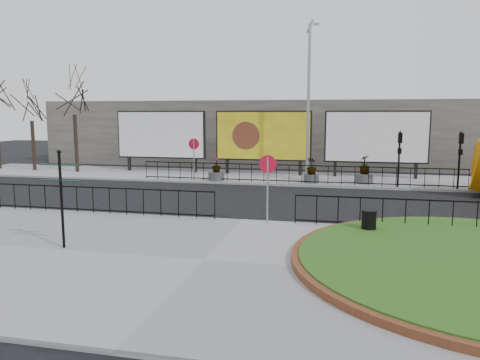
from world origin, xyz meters
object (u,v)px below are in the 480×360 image
(planter_b, at_px, (311,173))
(planter_c, at_px, (364,172))
(billboard_mid, at_px, (263,136))
(litter_bin, at_px, (369,223))
(fingerpost_sign, at_px, (61,189))
(lamp_post, at_px, (308,100))
(planter_a, at_px, (216,172))

(planter_b, xyz_separation_m, planter_c, (2.95, 0.41, 0.07))
(planter_c, bearing_deg, billboard_mid, 158.01)
(billboard_mid, distance_m, planter_c, 7.02)
(litter_bin, relative_size, planter_c, 0.52)
(fingerpost_sign, height_order, planter_b, fingerpost_sign)
(fingerpost_sign, bearing_deg, planter_c, 63.53)
(lamp_post, height_order, planter_c, lamp_post)
(planter_c, bearing_deg, planter_a, -174.28)
(lamp_post, bearing_deg, billboard_mid, 146.75)
(litter_bin, bearing_deg, billboard_mid, 112.73)
(planter_c, bearing_deg, planter_b, -171.99)
(billboard_mid, bearing_deg, lamp_post, -33.25)
(planter_c, bearing_deg, lamp_post, 170.22)
(fingerpost_sign, relative_size, planter_b, 2.02)
(lamp_post, bearing_deg, planter_c, -9.78)
(billboard_mid, height_order, litter_bin, billboard_mid)
(fingerpost_sign, relative_size, litter_bin, 3.48)
(lamp_post, relative_size, planter_b, 6.41)
(lamp_post, xyz_separation_m, planter_a, (-5.20, -1.41, -4.22))
(fingerpost_sign, distance_m, litter_bin, 9.61)
(billboard_mid, relative_size, planter_b, 4.31)
(litter_bin, xyz_separation_m, planter_b, (-2.67, 11.37, 0.13))
(litter_bin, bearing_deg, fingerpost_sign, -158.81)
(planter_a, xyz_separation_m, planter_c, (8.47, 0.85, 0.14))
(billboard_mid, distance_m, planter_b, 4.85)
(planter_a, bearing_deg, litter_bin, -53.17)
(fingerpost_sign, xyz_separation_m, planter_b, (6.21, 14.81, -1.20))
(litter_bin, height_order, planter_b, planter_b)
(billboard_mid, relative_size, lamp_post, 0.67)
(planter_b, bearing_deg, planter_a, -175.51)
(billboard_mid, relative_size, planter_c, 3.85)
(planter_b, height_order, planter_c, planter_c)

